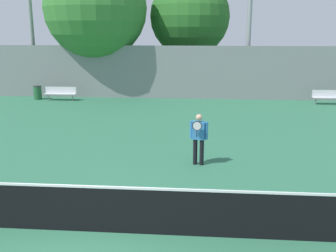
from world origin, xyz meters
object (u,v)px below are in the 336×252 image
tennis_net (95,209)px  tree_green_tall (96,8)px  tennis_player (199,136)px  bench_courtside_near (61,92)px  trash_bin (38,93)px  light_pole_near_left (250,10)px  light_pole_center_back (30,14)px  bench_courtside_far (329,96)px  tree_green_broad (190,17)px  light_pole_far_right (103,23)px

tennis_net → tree_green_tall: 19.75m
tennis_player → bench_courtside_near: (-8.74, 11.42, -0.45)m
bench_courtside_near → trash_bin: 1.58m
light_pole_near_left → light_pole_center_back: size_ratio=1.04×
light_pole_center_back → tree_green_tall: 4.31m
bench_courtside_near → bench_courtside_far: 16.33m
tennis_player → light_pole_center_back: light_pole_center_back is taller
bench_courtside_far → tennis_player: bearing=-123.6°
tree_green_tall → tree_green_broad: size_ratio=1.13×
light_pole_near_left → tree_green_broad: size_ratio=1.21×
light_pole_far_right → bench_courtside_far: bearing=-8.4°
light_pole_far_right → tree_green_broad: bearing=29.1°
tennis_player → tree_green_broad: size_ratio=0.21×
tennis_player → trash_bin: size_ratio=1.94×
light_pole_near_left → light_pole_center_back: light_pole_near_left is taller
tennis_net → light_pole_far_right: light_pole_far_right is taller
bench_courtside_near → light_pole_near_left: 12.88m
tennis_net → tennis_player: bearing=64.5°
tennis_net → bench_courtside_far: 18.80m
light_pole_near_left → trash_bin: bearing=-172.1°
light_pole_far_right → tree_green_broad: 6.31m
light_pole_near_left → light_pole_center_back: 14.16m
bench_courtside_far → light_pole_center_back: bearing=173.7°
light_pole_far_right → trash_bin: light_pole_far_right is taller
bench_courtside_near → trash_bin: trash_bin is taller
light_pole_near_left → tennis_net: bearing=-106.0°
light_pole_center_back → bench_courtside_near: bearing=-40.4°
bench_courtside_near → light_pole_far_right: 5.25m
light_pole_near_left → light_pole_far_right: size_ratio=1.17×
tennis_player → light_pole_near_left: size_ratio=0.17×
bench_courtside_far → light_pole_far_right: (-13.95, 2.07, 4.20)m
tennis_player → light_pole_far_right: size_ratio=0.20×
bench_courtside_far → trash_bin: 17.90m
bench_courtside_near → bench_courtside_far: bearing=-0.0°
light_pole_near_left → tree_green_tall: (-9.87, 0.41, 0.21)m
tennis_net → light_pole_near_left: (5.17, 18.07, 4.94)m
light_pole_far_right → tree_green_tall: size_ratio=0.92×
light_pole_near_left → tree_green_tall: light_pole_near_left is taller
bench_courtside_far → light_pole_near_left: 7.09m
light_pole_center_back → bench_courtside_far: bearing=-6.3°
tennis_net → tree_green_tall: size_ratio=1.20×
tennis_net → tree_green_broad: size_ratio=1.35×
tennis_net → tree_green_tall: (-4.71, 18.48, 5.15)m
light_pole_near_left → tree_green_tall: 9.89m
bench_courtside_near → tennis_player: bearing=-52.6°
light_pole_center_back → tree_green_broad: bearing=16.4°
light_pole_far_right → trash_bin: bearing=-154.5°
tree_green_broad → light_pole_center_back: bearing=-163.6°
tree_green_broad → bench_courtside_near: bearing=-147.0°
light_pole_far_right → light_pole_near_left: bearing=-0.3°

